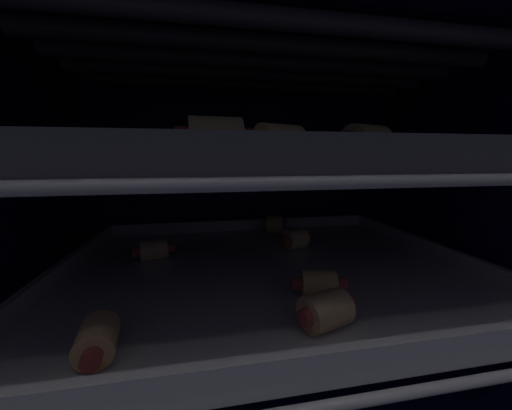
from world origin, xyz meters
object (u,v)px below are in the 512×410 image
at_px(baking_tray_upper, 267,160).
at_px(pig_in_blanket_upper_6, 64,143).
at_px(heating_element, 268,61).
at_px(pig_in_blanket_lower_4, 97,339).
at_px(pig_in_blanket_upper_0, 264,149).
at_px(pig_in_blanket_upper_7, 366,141).
at_px(pig_in_blanket_lower_0, 319,284).
at_px(pig_in_blanket_upper_4, 391,148).
at_px(pig_in_blanket_upper_2, 279,141).
at_px(pig_in_blanket_lower_1, 295,239).
at_px(pig_in_blanket_lower_3, 274,224).
at_px(oven_rack_lower, 266,274).
at_px(pig_in_blanket_upper_3, 428,146).
at_px(oven_rack_upper, 267,167).
at_px(pig_in_blanket_upper_5, 215,138).
at_px(pig_in_blanket_upper_1, 169,148).
at_px(pig_in_blanket_lower_2, 154,250).
at_px(pig_in_blanket_lower_5, 325,311).

height_order(baking_tray_upper, pig_in_blanket_upper_6, pig_in_blanket_upper_6).
distance_m(heating_element, pig_in_blanket_lower_4, 0.31).
height_order(heating_element, pig_in_blanket_upper_6, heating_element).
relative_size(pig_in_blanket_upper_0, pig_in_blanket_upper_7, 0.87).
height_order(heating_element, pig_in_blanket_lower_0, heating_element).
distance_m(pig_in_blanket_upper_4, pig_in_blanket_upper_7, 0.10).
distance_m(pig_in_blanket_lower_0, pig_in_blanket_upper_2, 0.15).
height_order(pig_in_blanket_lower_1, pig_in_blanket_lower_3, pig_in_blanket_lower_3).
xyz_separation_m(oven_rack_lower, pig_in_blanket_upper_4, (0.16, -0.01, 0.16)).
distance_m(baking_tray_upper, pig_in_blanket_upper_3, 0.17).
xyz_separation_m(oven_rack_upper, pig_in_blanket_upper_2, (-0.02, -0.13, 0.02)).
relative_size(pig_in_blanket_upper_2, pig_in_blanket_upper_7, 0.90).
distance_m(pig_in_blanket_lower_4, oven_rack_upper, 0.24).
height_order(pig_in_blanket_lower_3, pig_in_blanket_upper_3, pig_in_blanket_upper_3).
bearing_deg(pig_in_blanket_lower_1, oven_rack_upper, -134.07).
height_order(pig_in_blanket_lower_0, pig_in_blanket_upper_0, pig_in_blanket_upper_0).
height_order(heating_element, pig_in_blanket_upper_7, heating_element).
bearing_deg(pig_in_blanket_lower_1, baking_tray_upper, -134.07).
xyz_separation_m(pig_in_blanket_lower_4, pig_in_blanket_upper_7, (0.24, 0.06, 0.14)).
distance_m(pig_in_blanket_lower_1, pig_in_blanket_upper_5, 0.26).
distance_m(pig_in_blanket_lower_3, pig_in_blanket_upper_1, 0.22).
xyz_separation_m(pig_in_blanket_lower_2, pig_in_blanket_lower_3, (0.19, 0.10, 0.00)).
relative_size(oven_rack_lower, pig_in_blanket_upper_6, 10.68).
bearing_deg(pig_in_blanket_lower_4, pig_in_blanket_upper_3, 13.05).
bearing_deg(pig_in_blanket_upper_5, pig_in_blanket_lower_5, -9.14).
xyz_separation_m(heating_element, pig_in_blanket_lower_3, (0.05, 0.15, -0.23)).
relative_size(baking_tray_upper, pig_in_blanket_upper_7, 8.10).
bearing_deg(pig_in_blanket_upper_7, pig_in_blanket_upper_0, 111.57).
bearing_deg(pig_in_blanket_upper_6, pig_in_blanket_upper_0, 26.27).
bearing_deg(pig_in_blanket_upper_1, pig_in_blanket_upper_2, -65.99).
relative_size(pig_in_blanket_lower_0, pig_in_blanket_upper_7, 0.93).
distance_m(baking_tray_upper, pig_in_blanket_upper_4, 0.16).
height_order(pig_in_blanket_lower_1, pig_in_blanket_upper_7, pig_in_blanket_upper_7).
bearing_deg(pig_in_blanket_upper_0, pig_in_blanket_lower_1, -37.46).
bearing_deg(pig_in_blanket_upper_0, pig_in_blanket_lower_0, -84.49).
bearing_deg(pig_in_blanket_lower_2, pig_in_blanket_upper_2, -55.49).
bearing_deg(baking_tray_upper, pig_in_blanket_upper_4, -4.12).
xyz_separation_m(pig_in_blanket_lower_3, oven_rack_upper, (-0.05, -0.15, 0.11)).
distance_m(pig_in_blanket_upper_1, pig_in_blanket_upper_7, 0.27).
bearing_deg(pig_in_blanket_upper_5, oven_rack_lower, 61.57).
bearing_deg(oven_rack_upper, pig_in_blanket_upper_5, -118.43).
relative_size(pig_in_blanket_lower_4, pig_in_blanket_upper_7, 0.87).
height_order(pig_in_blanket_lower_0, pig_in_blanket_lower_3, pig_in_blanket_lower_3).
height_order(pig_in_blanket_lower_3, pig_in_blanket_upper_5, pig_in_blanket_upper_5).
xyz_separation_m(oven_rack_lower, pig_in_blanket_upper_7, (0.08, -0.07, 0.16)).
height_order(pig_in_blanket_upper_0, pig_in_blanket_upper_4, same).
height_order(pig_in_blanket_lower_3, pig_in_blanket_lower_4, pig_in_blanket_lower_3).
xyz_separation_m(pig_in_blanket_lower_1, pig_in_blanket_upper_2, (-0.08, -0.19, 0.13)).
height_order(heating_element, pig_in_blanket_lower_4, heating_element).
bearing_deg(pig_in_blanket_upper_1, oven_rack_lower, -39.46).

